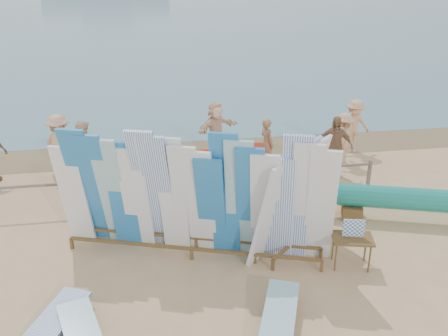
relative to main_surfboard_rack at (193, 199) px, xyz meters
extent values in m
plane|color=tan|center=(-0.81, -0.51, -1.33)|extent=(160.00, 160.00, 0.00)
cube|color=olive|center=(-0.81, 6.69, -1.33)|extent=(40.00, 2.60, 0.01)
cube|color=#716055|center=(-0.81, 2.49, -0.53)|extent=(12.00, 0.06, 0.06)
cube|color=#716055|center=(-2.81, 2.49, -0.88)|extent=(0.08, 0.08, 0.90)
cube|color=#716055|center=(-0.81, 2.49, -0.88)|extent=(0.08, 0.08, 0.90)
cube|color=#716055|center=(1.19, 2.49, -0.88)|extent=(0.08, 0.08, 0.90)
cube|color=#716055|center=(3.19, 2.49, -0.88)|extent=(0.08, 0.08, 0.90)
cube|color=#716055|center=(5.19, 2.49, -0.88)|extent=(0.08, 0.08, 0.90)
cube|color=brown|center=(-0.09, -0.22, -1.06)|extent=(5.20, 1.82, 0.06)
cube|color=brown|center=(0.06, 0.22, -1.06)|extent=(5.20, 1.82, 0.06)
cube|color=white|center=(-2.54, 0.86, -0.11)|extent=(0.73, 0.71, 2.43)
cube|color=#2575BC|center=(-2.25, 0.77, 0.11)|extent=(0.82, 1.00, 2.87)
cube|color=#2575BC|center=(-1.96, 0.67, 0.05)|extent=(0.81, 0.97, 2.76)
cube|color=#7DB8C8|center=(-1.68, 0.57, 0.01)|extent=(0.79, 0.90, 2.67)
cube|color=#2575BC|center=(-1.48, 0.50, -0.03)|extent=(0.72, 0.70, 2.60)
cube|color=white|center=(-1.19, 0.41, -0.09)|extent=(0.73, 0.74, 2.48)
cube|color=white|center=(-0.90, 0.31, 0.13)|extent=(0.84, 1.04, 2.91)
cube|color=white|center=(-0.70, 0.24, 0.08)|extent=(0.82, 1.00, 2.81)
cube|color=white|center=(-0.42, 0.14, 0.05)|extent=(0.74, 0.76, 2.75)
cube|color=white|center=(-0.13, 0.04, -0.02)|extent=(0.79, 0.89, 2.61)
cube|color=white|center=(0.16, -0.05, -0.07)|extent=(0.77, 0.83, 2.51)
cube|color=#2575BC|center=(0.36, -0.12, -0.13)|extent=(0.79, 0.90, 2.38)
cube|color=#2575BC|center=(0.64, -0.22, 0.13)|extent=(0.75, 0.79, 2.91)
cube|color=#7DB8C8|center=(0.93, -0.32, 0.07)|extent=(0.77, 0.85, 2.79)
cube|color=#2575BC|center=(1.13, -0.39, 0.01)|extent=(0.79, 0.91, 2.67)
cube|color=white|center=(1.42, -0.48, -0.05)|extent=(0.80, 0.91, 2.55)
cube|color=white|center=(1.70, -0.58, -0.09)|extent=(0.75, 0.79, 2.47)
cube|color=white|center=(1.99, -0.68, 0.15)|extent=(0.78, 0.86, 2.95)
cube|color=white|center=(2.19, -0.75, 0.08)|extent=(0.81, 0.97, 2.82)
cube|color=white|center=(2.48, -0.84, 0.03)|extent=(0.81, 0.95, 2.71)
cube|color=brown|center=(2.27, -0.19, -1.07)|extent=(1.53, 1.44, 0.06)
cube|color=brown|center=(1.96, 0.14, -1.07)|extent=(1.53, 1.44, 0.06)
cube|color=white|center=(1.42, -0.68, -0.16)|extent=(0.82, 0.83, 2.34)
cube|color=white|center=(1.70, -0.41, 0.07)|extent=(0.93, 0.94, 2.79)
cube|color=white|center=(1.99, -0.15, 0.01)|extent=(0.94, 0.95, 2.68)
cube|color=white|center=(2.27, 0.12, -0.04)|extent=(0.96, 0.97, 2.57)
cube|color=white|center=(2.50, 0.33, -0.10)|extent=(0.96, 0.98, 2.45)
cube|color=white|center=(2.78, 0.60, -0.13)|extent=(0.83, 0.83, 2.39)
cube|color=brown|center=(4.08, 1.03, -1.15)|extent=(0.64, 0.70, 0.35)
cylinder|color=#18887A|center=(5.72, 0.48, -0.71)|extent=(4.18, 1.90, 0.58)
cone|color=#18887A|center=(3.26, 1.31, -0.71)|extent=(1.26, 0.88, 0.54)
cube|color=brown|center=(3.16, -0.99, -0.67)|extent=(0.94, 0.77, 0.05)
cube|color=white|center=(3.16, -0.99, -0.43)|extent=(0.43, 0.14, 0.39)
cube|color=red|center=(0.67, 3.46, -1.01)|extent=(0.72, 0.70, 0.05)
cube|color=red|center=(0.79, 3.67, -0.73)|extent=(0.56, 0.41, 0.55)
cube|color=red|center=(0.74, 3.66, -0.97)|extent=(0.63, 0.58, 0.06)
cube|color=red|center=(0.72, 3.93, -0.67)|extent=(0.61, 0.21, 0.60)
cube|color=red|center=(2.14, 3.48, -0.74)|extent=(0.64, 0.88, 0.58)
cube|color=red|center=(2.21, 3.79, -0.37)|extent=(0.50, 0.28, 0.37)
imported|color=tan|center=(6.05, 5.57, -0.41)|extent=(1.22, 0.58, 1.83)
imported|color=#8C6042|center=(4.62, 3.73, -0.40)|extent=(1.17, 0.77, 1.85)
imported|color=beige|center=(1.39, 6.08, -0.42)|extent=(1.71, 1.39, 1.82)
imported|color=tan|center=(5.27, 4.62, -0.50)|extent=(1.00, 1.12, 1.66)
imported|color=#8C6042|center=(2.77, 4.59, -0.52)|extent=(0.48, 0.66, 1.61)
imported|color=beige|center=(-2.73, 4.55, -0.41)|extent=(0.99, 0.78, 1.83)
imported|color=tan|center=(-3.47, 5.09, -0.38)|extent=(1.26, 1.17, 1.89)
camera|label=1|loc=(-0.83, -8.88, 4.35)|focal=38.00mm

